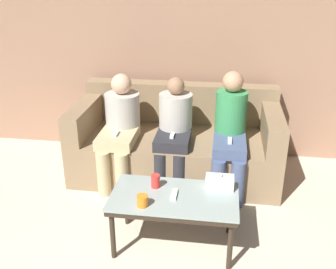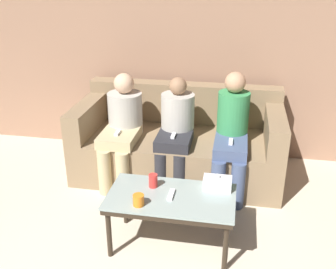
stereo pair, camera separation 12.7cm
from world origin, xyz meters
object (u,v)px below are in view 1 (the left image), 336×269
at_px(couch, 177,143).
at_px(game_remote, 174,194).
at_px(coffee_table, 174,201).
at_px(seated_person_left_end, 120,125).
at_px(cup_near_right, 156,181).
at_px(seated_person_mid_right, 230,130).
at_px(seated_person_mid_left, 174,129).
at_px(tissue_box, 220,182).
at_px(cup_near_left, 142,201).

bearing_deg(couch, game_remote, -83.83).
bearing_deg(game_remote, coffee_table, 90.00).
height_order(game_remote, seated_person_left_end, seated_person_left_end).
relative_size(couch, coffee_table, 2.15).
bearing_deg(cup_near_right, coffee_table, -32.63).
xyz_separation_m(couch, seated_person_left_end, (-0.54, -0.23, 0.27)).
bearing_deg(seated_person_left_end, cup_near_right, -60.03).
bearing_deg(seated_person_mid_right, seated_person_mid_left, 178.00).
bearing_deg(seated_person_mid_left, seated_person_left_end, -179.07).
bearing_deg(seated_person_mid_right, tissue_box, -95.19).
bearing_deg(coffee_table, game_remote, -90.00).
bearing_deg(seated_person_mid_right, seated_person_left_end, 179.47).
xyz_separation_m(cup_near_left, seated_person_left_end, (-0.47, 1.16, 0.10)).
xyz_separation_m(couch, coffee_table, (0.13, -1.22, 0.08)).
xyz_separation_m(seated_person_left_end, seated_person_mid_right, (1.09, -0.01, 0.02)).
bearing_deg(seated_person_left_end, game_remote, -55.81).
height_order(cup_near_left, seated_person_mid_left, seated_person_mid_left).
distance_m(tissue_box, seated_person_left_end, 1.31).
distance_m(couch, game_remote, 1.24).
xyz_separation_m(cup_near_left, cup_near_right, (0.05, 0.27, 0.01)).
xyz_separation_m(game_remote, seated_person_mid_right, (0.41, 0.99, 0.15)).
bearing_deg(seated_person_left_end, cup_near_left, -68.21).
bearing_deg(seated_person_mid_left, tissue_box, -60.81).
relative_size(tissue_box, seated_person_left_end, 0.20).
relative_size(seated_person_left_end, seated_person_mid_left, 1.01).
distance_m(couch, seated_person_mid_left, 0.34).
relative_size(cup_near_right, game_remote, 0.72).
relative_size(coffee_table, seated_person_left_end, 0.90).
bearing_deg(cup_near_left, tissue_box, 31.28).
bearing_deg(seated_person_mid_right, cup_near_right, -123.05).
xyz_separation_m(game_remote, seated_person_left_end, (-0.68, 1.00, 0.13)).
distance_m(coffee_table, tissue_box, 0.39).
bearing_deg(tissue_box, coffee_table, -153.99).
bearing_deg(tissue_box, seated_person_mid_right, 84.81).
height_order(cup_near_left, tissue_box, tissue_box).
relative_size(game_remote, seated_person_left_end, 0.14).
bearing_deg(tissue_box, seated_person_mid_left, 119.19).
height_order(cup_near_right, seated_person_left_end, seated_person_left_end).
distance_m(coffee_table, game_remote, 0.06).
height_order(coffee_table, tissue_box, tissue_box).
xyz_separation_m(cup_near_left, seated_person_mid_left, (0.08, 1.17, 0.09)).
bearing_deg(coffee_table, cup_near_left, -141.39).
relative_size(coffee_table, cup_near_left, 11.37).
xyz_separation_m(couch, game_remote, (0.13, -1.22, 0.14)).
height_order(couch, seated_person_mid_right, seated_person_mid_right).
bearing_deg(cup_near_left, seated_person_mid_left, 86.16).
xyz_separation_m(cup_near_left, game_remote, (0.21, 0.17, -0.03)).
height_order(tissue_box, seated_person_left_end, seated_person_left_end).
bearing_deg(couch, coffee_table, -83.83).
distance_m(couch, cup_near_left, 1.41).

